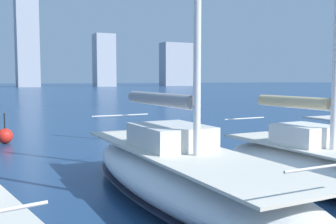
% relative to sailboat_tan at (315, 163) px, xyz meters
% --- Properties ---
extents(sailboat_tan, '(2.32, 6.97, 9.21)m').
position_rel_sailboat_tan_xyz_m(sailboat_tan, '(0.00, 0.00, 0.00)').
color(sailboat_tan, white).
rests_on(sailboat_tan, ground).
extents(sailboat_grey, '(2.66, 9.46, 10.44)m').
position_rel_sailboat_tan_xyz_m(sailboat_grey, '(3.93, -0.47, 0.04)').
color(sailboat_grey, silver).
rests_on(sailboat_grey, ground).
extents(channel_buoy, '(0.70, 0.70, 1.40)m').
position_rel_sailboat_tan_xyz_m(channel_buoy, '(7.07, -11.64, -0.31)').
color(channel_buoy, red).
rests_on(channel_buoy, ground).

